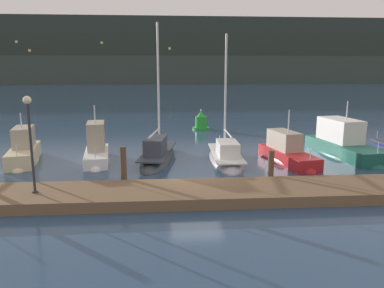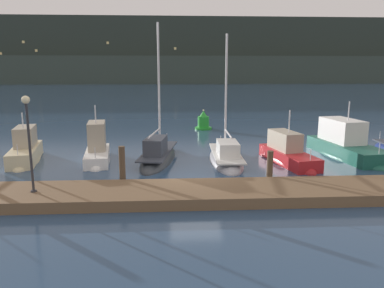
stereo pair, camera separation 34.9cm
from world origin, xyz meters
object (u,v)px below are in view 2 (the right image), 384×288
object	(u,v)px
channel_buoy	(203,122)
dock_lamppost	(28,128)
sailboat_berth_6	(226,159)
motorboat_berth_4	(97,154)
sailboat_berth_5	(158,158)
motorboat_berth_7	(288,158)
motorboat_berth_8	(346,149)
motorboat_berth_3	(26,155)

from	to	relation	value
channel_buoy	dock_lamppost	distance (m)	19.87
sailboat_berth_6	motorboat_berth_4	bearing A→B (deg)	175.52
sailboat_berth_5	dock_lamppost	bearing A→B (deg)	-125.68
sailboat_berth_5	motorboat_berth_7	xyz separation A→B (m)	(7.39, -1.00, 0.10)
motorboat_berth_8	channel_buoy	distance (m)	13.28
channel_buoy	motorboat_berth_3	bearing A→B (deg)	-136.15
sailboat_berth_6	motorboat_berth_8	size ratio (longest dim) A/B	1.12
motorboat_berth_3	sailboat_berth_5	distance (m)	7.67
motorboat_berth_7	dock_lamppost	world-z (taller)	dock_lamppost
motorboat_berth_7	dock_lamppost	bearing A→B (deg)	-155.04
sailboat_berth_5	sailboat_berth_6	size ratio (longest dim) A/B	1.09
motorboat_berth_8	motorboat_berth_4	bearing A→B (deg)	-178.87
sailboat_berth_5	motorboat_berth_3	bearing A→B (deg)	177.85
motorboat_berth_4	sailboat_berth_5	xyz separation A→B (m)	(3.52, -0.11, -0.22)
motorboat_berth_3	dock_lamppost	bearing A→B (deg)	-67.52
sailboat_berth_5	channel_buoy	distance (m)	11.75
motorboat_berth_8	dock_lamppost	world-z (taller)	dock_lamppost
motorboat_berth_3	channel_buoy	distance (m)	15.70
sailboat_berth_6	motorboat_berth_8	world-z (taller)	sailboat_berth_6
sailboat_berth_5	channel_buoy	xyz separation A→B (m)	(3.65, 11.16, 0.46)
motorboat_berth_3	motorboat_berth_4	world-z (taller)	motorboat_berth_4
motorboat_berth_3	sailboat_berth_6	bearing A→B (deg)	-3.76
motorboat_berth_7	motorboat_berth_8	world-z (taller)	motorboat_berth_8
motorboat_berth_4	dock_lamppost	xyz separation A→B (m)	(-1.27, -6.78, 2.64)
sailboat_berth_5	motorboat_berth_7	distance (m)	7.46
motorboat_berth_3	channel_buoy	bearing A→B (deg)	43.85
motorboat_berth_4	sailboat_berth_6	distance (m)	7.47
motorboat_berth_8	dock_lamppost	bearing A→B (deg)	-156.45
motorboat_berth_4	dock_lamppost	size ratio (longest dim) A/B	1.24
channel_buoy	dock_lamppost	bearing A→B (deg)	-115.34
motorboat_berth_4	sailboat_berth_6	bearing A→B (deg)	-4.48
motorboat_berth_8	channel_buoy	world-z (taller)	motorboat_berth_8
sailboat_berth_6	motorboat_berth_7	size ratio (longest dim) A/B	1.42
sailboat_berth_6	motorboat_berth_7	bearing A→B (deg)	-8.65
motorboat_berth_8	sailboat_berth_5	bearing A→B (deg)	-177.98
motorboat_berth_3	dock_lamppost	size ratio (longest dim) A/B	1.31
motorboat_berth_7	sailboat_berth_6	bearing A→B (deg)	171.35
sailboat_berth_5	dock_lamppost	size ratio (longest dim) A/B	2.20
sailboat_berth_5	motorboat_berth_8	distance (m)	11.44
sailboat_berth_6	sailboat_berth_5	bearing A→B (deg)	173.12
sailboat_berth_5	sailboat_berth_6	xyz separation A→B (m)	(3.93, -0.47, -0.02)
motorboat_berth_7	motorboat_berth_8	xyz separation A→B (m)	(4.04, 1.40, 0.15)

